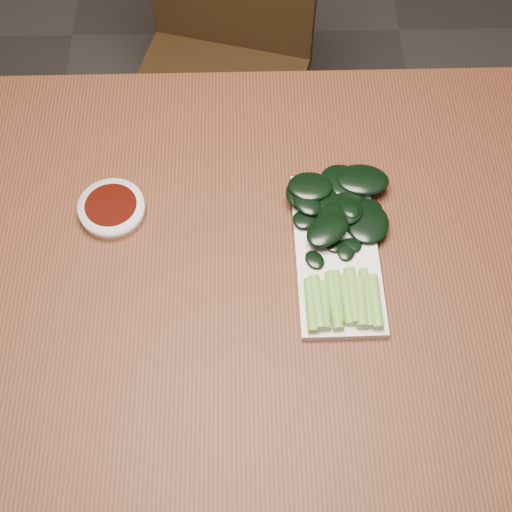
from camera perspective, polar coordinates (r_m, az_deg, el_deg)
name	(u,v)px	position (r m, az deg, el deg)	size (l,w,h in m)	color
ground	(241,415)	(1.79, -1.19, -12.58)	(6.00, 6.00, 0.00)	#2F2C2C
table	(234,284)	(1.16, -1.79, -2.22)	(1.40, 0.80, 0.75)	#4B2415
chair_far	(221,61)	(1.74, -2.82, 15.31)	(0.48, 0.48, 0.89)	black
sauce_bowl	(112,209)	(1.15, -11.45, 3.70)	(0.10, 0.10, 0.03)	silver
serving_plate	(336,253)	(1.10, 6.45, 0.25)	(0.13, 0.29, 0.01)	silver
gai_lan	(336,226)	(1.11, 6.42, 2.41)	(0.18, 0.31, 0.03)	#659F36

